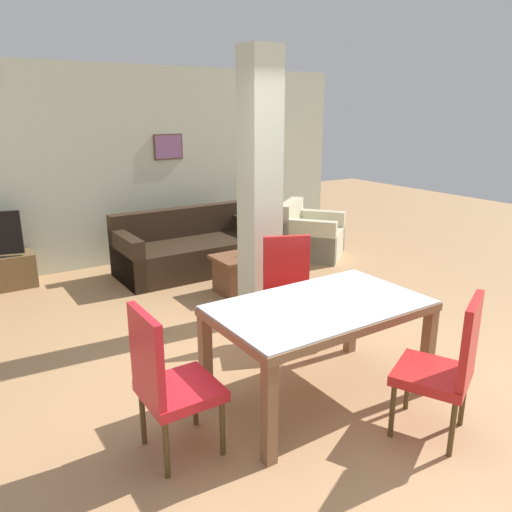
# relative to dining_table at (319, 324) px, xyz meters

# --- Properties ---
(ground_plane) EXTENTS (18.00, 18.00, 0.00)m
(ground_plane) POSITION_rel_dining_table_xyz_m (0.00, 0.00, -0.61)
(ground_plane) COLOR #A97E53
(back_wall) EXTENTS (7.20, 0.09, 2.70)m
(back_wall) POSITION_rel_dining_table_xyz_m (0.00, 4.25, 0.74)
(back_wall) COLOR beige
(back_wall) RESTS_ON ground_plane
(divider_pillar) EXTENTS (0.34, 0.33, 2.70)m
(divider_pillar) POSITION_rel_dining_table_xyz_m (0.50, 1.55, 0.74)
(divider_pillar) COLOR beige
(divider_pillar) RESTS_ON ground_plane
(dining_table) EXTENTS (1.57, 0.93, 0.77)m
(dining_table) POSITION_rel_dining_table_xyz_m (0.00, 0.00, 0.00)
(dining_table) COLOR brown
(dining_table) RESTS_ON ground_plane
(dining_chair_far_right) EXTENTS (0.61, 0.61, 1.00)m
(dining_chair_far_right) POSITION_rel_dining_table_xyz_m (0.39, 0.88, -0.07)
(dining_chair_far_right) COLOR red
(dining_chair_far_right) RESTS_ON ground_plane
(dining_chair_head_left) EXTENTS (0.46, 0.46, 1.00)m
(dining_chair_head_left) POSITION_rel_dining_table_xyz_m (-1.21, 0.00, -0.07)
(dining_chair_head_left) COLOR red
(dining_chair_head_left) RESTS_ON ground_plane
(dining_chair_near_right) EXTENTS (0.61, 0.61, 1.00)m
(dining_chair_near_right) POSITION_rel_dining_table_xyz_m (0.39, -0.82, -0.07)
(dining_chair_near_right) COLOR red
(dining_chair_near_right) RESTS_ON ground_plane
(sofa) EXTENTS (1.95, 0.91, 0.82)m
(sofa) POSITION_rel_dining_table_xyz_m (0.57, 3.34, -0.32)
(sofa) COLOR black
(sofa) RESTS_ON ground_plane
(armchair) EXTENTS (1.21, 1.20, 0.80)m
(armchair) POSITION_rel_dining_table_xyz_m (2.38, 3.03, -0.32)
(armchair) COLOR beige
(armchair) RESTS_ON ground_plane
(coffee_table) EXTENTS (0.61, 0.51, 0.45)m
(coffee_table) POSITION_rel_dining_table_xyz_m (0.70, 2.26, -0.37)
(coffee_table) COLOR brown
(coffee_table) RESTS_ON ground_plane
(bottle) EXTENTS (0.06, 0.06, 0.27)m
(bottle) POSITION_rel_dining_table_xyz_m (0.88, 2.23, -0.05)
(bottle) COLOR #B2B7BC
(bottle) RESTS_ON coffee_table
(floor_lamp) EXTENTS (0.29, 0.29, 1.86)m
(floor_lamp) POSITION_rel_dining_table_xyz_m (2.35, 3.92, 0.95)
(floor_lamp) COLOR #B7B7BC
(floor_lamp) RESTS_ON ground_plane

